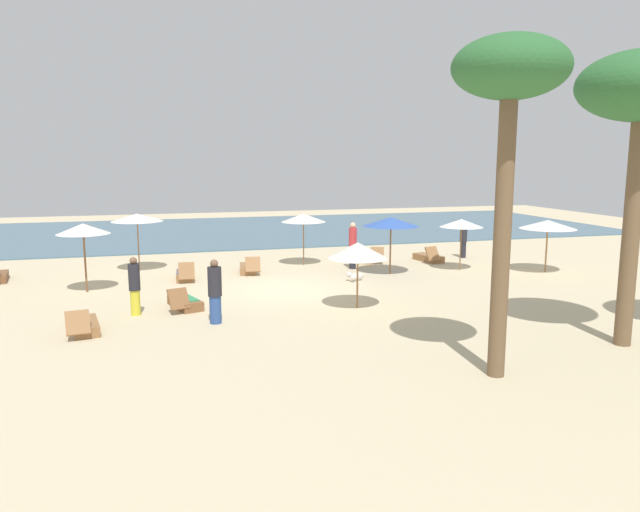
{
  "coord_description": "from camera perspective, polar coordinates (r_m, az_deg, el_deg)",
  "views": [
    {
      "loc": [
        -4.17,
        -19.81,
        4.48
      ],
      "look_at": [
        1.39,
        0.01,
        1.1
      ],
      "focal_mm": 33.82,
      "sensor_mm": 36.0,
      "label": 1
    }
  ],
  "objects": [
    {
      "name": "person_1",
      "position": [
        24.4,
        3.12,
        1.04
      ],
      "size": [
        0.35,
        0.35,
        1.89
      ],
      "color": "#26262D",
      "rests_on": "ground_plane"
    },
    {
      "name": "person_2",
      "position": [
        16.58,
        -9.91,
        -3.33
      ],
      "size": [
        0.53,
        0.53,
        1.77
      ],
      "color": "#2D4C8C",
      "rests_on": "ground_plane"
    },
    {
      "name": "lounger_6",
      "position": [
        26.2,
        4.49,
        -0.17
      ],
      "size": [
        1.17,
        1.78,
        0.7
      ],
      "color": "olive",
      "rests_on": "ground_plane"
    },
    {
      "name": "umbrella_4",
      "position": [
        23.23,
        6.72,
        3.23
      ],
      "size": [
        2.12,
        2.12,
        2.22
      ],
      "color": "brown",
      "rests_on": "ground_plane"
    },
    {
      "name": "umbrella_5",
      "position": [
        17.88,
        3.59,
        0.53
      ],
      "size": [
        1.81,
        1.81,
        1.99
      ],
      "color": "olive",
      "rests_on": "ground_plane"
    },
    {
      "name": "person_0",
      "position": [
        17.98,
        -17.14,
        -2.72
      ],
      "size": [
        0.34,
        0.34,
        1.69
      ],
      "color": "yellow",
      "rests_on": "ground_plane"
    },
    {
      "name": "lounger_2",
      "position": [
        16.82,
        -21.35,
        -6.17
      ],
      "size": [
        0.84,
        1.74,
        0.71
      ],
      "color": "olive",
      "rests_on": "ground_plane"
    },
    {
      "name": "lounger_4",
      "position": [
        23.82,
        -6.82,
        -1.17
      ],
      "size": [
        0.81,
        1.74,
        0.7
      ],
      "color": "olive",
      "rests_on": "ground_plane"
    },
    {
      "name": "umbrella_0",
      "position": [
        24.82,
        -16.93,
        3.5
      ],
      "size": [
        2.01,
        2.01,
        2.29
      ],
      "color": "brown",
      "rests_on": "ground_plane"
    },
    {
      "name": "palm_1",
      "position": [
        12.58,
        17.51,
        15.19
      ],
      "size": [
        2.26,
        2.26,
        6.81
      ],
      "color": "brown",
      "rests_on": "ground_plane"
    },
    {
      "name": "umbrella_1",
      "position": [
        24.57,
        13.24,
        3.04
      ],
      "size": [
        1.72,
        1.72,
        2.06
      ],
      "color": "olive",
      "rests_on": "ground_plane"
    },
    {
      "name": "dog",
      "position": [
        22.03,
        3.43,
        -1.95
      ],
      "size": [
        0.72,
        0.58,
        0.34
      ],
      "color": "silver",
      "rests_on": "ground_plane"
    },
    {
      "name": "lounger_0",
      "position": [
        18.56,
        -12.69,
        -4.31
      ],
      "size": [
        1.06,
        1.75,
        0.73
      ],
      "color": "brown",
      "rests_on": "ground_plane"
    },
    {
      "name": "umbrella_3",
      "position": [
        25.12,
        20.76,
        2.8
      ],
      "size": [
        2.16,
        2.16,
        2.06
      ],
      "color": "olive",
      "rests_on": "ground_plane"
    },
    {
      "name": "umbrella_6",
      "position": [
        25.07,
        -1.57,
        3.63
      ],
      "size": [
        1.85,
        1.85,
        2.17
      ],
      "color": "brown",
      "rests_on": "ground_plane"
    },
    {
      "name": "ocean_water",
      "position": [
        37.31,
        -9.15,
        2.36
      ],
      "size": [
        48.0,
        16.0,
        0.06
      ],
      "primitive_type": "cube",
      "color": "#476B7F",
      "rests_on": "ground_plane"
    },
    {
      "name": "person_3",
      "position": [
        27.85,
        13.41,
        1.55
      ],
      "size": [
        0.43,
        0.43,
        1.65
      ],
      "color": "#26262D",
      "rests_on": "ground_plane"
    },
    {
      "name": "lounger_3",
      "position": [
        26.62,
        10.26,
        -0.14
      ],
      "size": [
        0.92,
        1.73,
        0.74
      ],
      "color": "olive",
      "rests_on": "ground_plane"
    },
    {
      "name": "lounger_5",
      "position": [
        22.83,
        -12.67,
        -1.76
      ],
      "size": [
        0.67,
        1.66,
        0.75
      ],
      "color": "olive",
      "rests_on": "ground_plane"
    },
    {
      "name": "ground_plane",
      "position": [
        20.73,
        -3.7,
        -3.17
      ],
      "size": [
        60.0,
        60.0,
        0.0
      ],
      "primitive_type": "plane",
      "color": "beige"
    },
    {
      "name": "umbrella_2",
      "position": [
        21.44,
        -21.51,
        2.39
      ],
      "size": [
        1.73,
        1.73,
        2.32
      ],
      "color": "brown",
      "rests_on": "ground_plane"
    }
  ]
}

